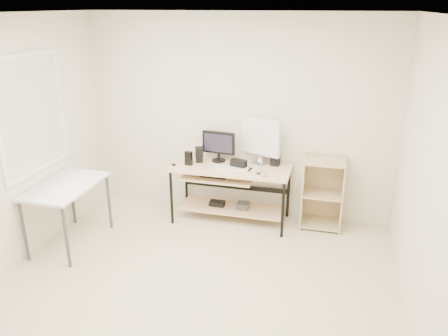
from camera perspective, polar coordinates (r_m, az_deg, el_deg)
room at (r=3.90m, az=-6.65°, el=0.16°), size 4.01×4.01×2.62m
desk at (r=5.59m, az=0.67°, el=-1.80°), size 1.50×0.65×0.75m
side_table at (r=5.30m, az=-19.92°, el=-2.88°), size 0.60×1.00×0.75m
shelf_unit at (r=5.64m, az=12.76°, el=-3.11°), size 0.50×0.40×0.90m
black_monitor at (r=5.62m, az=-0.71°, el=3.10°), size 0.44×0.18×0.40m
white_imac at (r=5.52m, az=4.79°, el=3.92°), size 0.53×0.27×0.59m
keyboard at (r=5.43m, az=0.99°, el=-0.01°), size 0.43×0.12×0.01m
mouse at (r=5.23m, az=5.17°, el=-0.78°), size 0.10×0.13×0.04m
center_speaker at (r=5.46m, az=1.92°, el=0.58°), size 0.22×0.14×0.10m
speaker_left at (r=5.64m, az=-3.25°, el=1.81°), size 0.13×0.13×0.20m
speaker_right at (r=5.57m, az=6.71°, el=1.00°), size 0.12×0.12×0.13m
audio_controller at (r=5.55m, az=-4.64°, el=1.28°), size 0.10×0.07×0.18m
volume_puck at (r=5.58m, az=-6.58°, el=0.44°), size 0.07×0.07×0.02m
smartphone at (r=5.41m, az=3.19°, el=-0.17°), size 0.09×0.13×0.01m
coaster at (r=5.29m, az=4.60°, el=-0.72°), size 0.08×0.08×0.01m
drinking_glass at (r=5.27m, az=4.62°, el=-0.07°), size 0.06×0.06×0.12m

